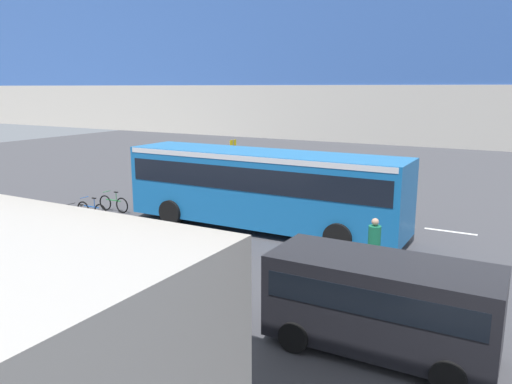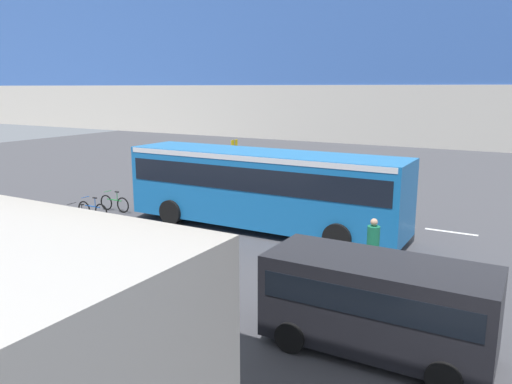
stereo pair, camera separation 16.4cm
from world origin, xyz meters
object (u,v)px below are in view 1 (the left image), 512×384
Objects in this scene: pedestrian at (374,247)px; traffic_sign at (233,156)px; city_bus at (262,183)px; bicycle_black at (79,218)px; parked_van at (381,299)px; bicycle_green at (114,204)px; bicycle_blue at (92,210)px.

pedestrian is 0.64× the size of traffic_sign.
bicycle_black is (6.78, 3.39, -1.51)m from city_bus.
bicycle_green is (14.15, -6.32, -0.81)m from parked_van.
pedestrian reaches higher than bicycle_green.
traffic_sign is at bearing -49.89° from city_bus.
parked_van is 4.58m from pedestrian.
bicycle_green is at bearing -24.07° from parked_van.
city_bus is at bearing -162.88° from bicycle_blue.
pedestrian is (-12.17, -0.59, 0.51)m from bicycle_black.
bicycle_blue is 12.68m from pedestrian.
traffic_sign is at bearing -107.05° from bicycle_green.
pedestrian is (-5.39, 2.80, -1.00)m from city_bus.
traffic_sign is (5.21, -6.19, 0.01)m from city_bus.
traffic_sign reaches higher than pedestrian.
bicycle_green is (7.36, 0.84, -1.51)m from city_bus.
bicycle_blue is at bearing 76.27° from traffic_sign.
traffic_sign is (-2.06, -8.42, 1.52)m from bicycle_blue.
traffic_sign is (-2.15, -7.02, 1.52)m from bicycle_green.
city_bus reaches higher than parked_van.
parked_van is at bearing 133.47° from city_bus.
bicycle_black is 2.62m from bicycle_green.
bicycle_black is at bearing 80.68° from traffic_sign.
pedestrian is at bearing 139.69° from traffic_sign.
city_bus is 6.44× the size of pedestrian.
pedestrian reaches higher than bicycle_black.
bicycle_blue is 8.80m from traffic_sign.
parked_van reaches higher than bicycle_blue.
city_bus is at bearing -173.51° from bicycle_green.
bicycle_blue is 1.00× the size of bicycle_green.
bicycle_blue is 0.63× the size of traffic_sign.
traffic_sign is (10.60, -8.99, 1.00)m from pedestrian.
parked_van reaches higher than bicycle_green.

